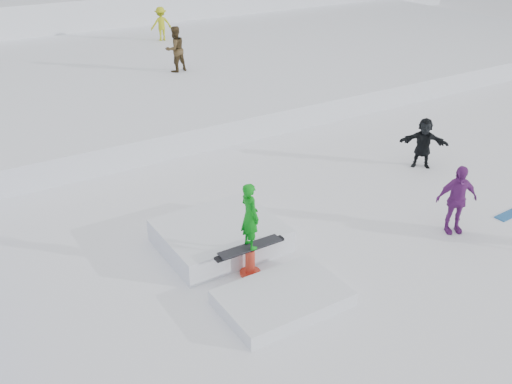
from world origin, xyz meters
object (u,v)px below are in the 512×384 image
walker_olive (175,49)px  walker_ygreen (161,24)px  spectator_purple (456,199)px  jib_rail_feature (236,249)px  spectator_dark (423,143)px

walker_olive → walker_ygreen: bearing=-118.2°
walker_ygreen → spectator_purple: bearing=94.1°
walker_ygreen → jib_rail_feature: walker_ygreen is taller
spectator_purple → jib_rail_feature: jib_rail_feature is taller
walker_ygreen → spectator_dark: 16.41m
spectator_dark → jib_rail_feature: size_ratio=0.34×
walker_olive → walker_ygreen: size_ratio=1.12×
walker_ygreen → spectator_purple: (-1.12, -19.38, -0.76)m
walker_olive → walker_ygreen: walker_olive is taller
spectator_purple → walker_olive: bearing=117.0°
spectator_purple → jib_rail_feature: 5.25m
walker_olive → spectator_dark: walker_olive is taller
spectator_purple → jib_rail_feature: bearing=-173.9°
spectator_dark → spectator_purple: bearing=-81.0°
walker_olive → spectator_purple: walker_olive is taller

